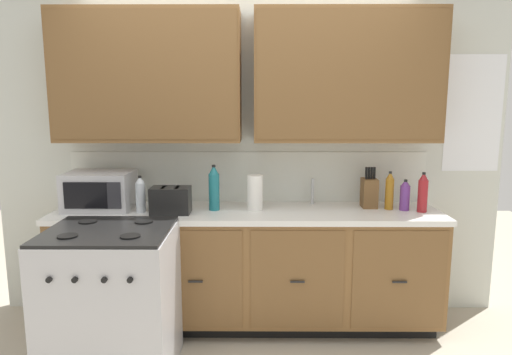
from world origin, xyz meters
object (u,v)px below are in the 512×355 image
object	(u,v)px
toaster	(171,200)
bottle_teal	(214,188)
bottle_clear	(140,194)
bottle_amber	(390,191)
knife_block	(369,192)
paper_towel_roll	(255,193)
bottle_red	(423,193)
stove_range	(112,302)
bottle_violet	(405,195)
microwave	(100,190)

from	to	relation	value
toaster	bottle_teal	distance (m)	0.33
bottle_clear	bottle_amber	bearing A→B (deg)	2.97
knife_block	paper_towel_roll	xyz separation A→B (m)	(-0.86, -0.09, 0.01)
paper_towel_roll	knife_block	bearing A→B (deg)	5.75
knife_block	bottle_teal	bearing A→B (deg)	-175.30
paper_towel_roll	bottle_amber	distance (m)	1.00
bottle_clear	bottle_red	bearing A→B (deg)	0.39
paper_towel_roll	bottle_teal	size ratio (longest dim) A/B	0.77
stove_range	bottle_violet	distance (m)	2.16
paper_towel_roll	bottle_violet	xyz separation A→B (m)	(1.11, -0.01, -0.02)
bottle_clear	stove_range	bearing A→B (deg)	-95.90
toaster	bottle_red	bearing A→B (deg)	1.55
bottle_amber	bottle_red	bearing A→B (deg)	-20.40
stove_range	bottle_clear	distance (m)	0.81
bottle_amber	bottle_clear	bearing A→B (deg)	-177.03
microwave	bottle_red	bearing A→B (deg)	-1.92
bottle_clear	bottle_teal	bearing A→B (deg)	6.61
microwave	bottle_violet	world-z (taller)	microwave
paper_towel_roll	bottle_clear	distance (m)	0.83
stove_range	paper_towel_roll	world-z (taller)	paper_towel_roll
stove_range	bottle_amber	world-z (taller)	bottle_amber
toaster	bottle_red	world-z (taller)	bottle_red
stove_range	bottle_violet	xyz separation A→B (m)	(1.99, 0.63, 0.55)
bottle_red	toaster	bearing A→B (deg)	-178.45
stove_range	bottle_amber	distance (m)	2.08
stove_range	toaster	world-z (taller)	toaster
knife_block	bottle_amber	distance (m)	0.15
bottle_red	paper_towel_roll	bearing A→B (deg)	177.35
microwave	toaster	distance (m)	0.57
bottle_amber	bottle_violet	xyz separation A→B (m)	(0.11, -0.03, -0.03)
stove_range	bottle_red	world-z (taller)	bottle_red
knife_block	bottle_clear	bearing A→B (deg)	-174.70
microwave	bottle_amber	bearing A→B (deg)	0.04
bottle_amber	microwave	bearing A→B (deg)	-179.96
stove_range	microwave	size ratio (longest dim) A/B	1.98
paper_towel_roll	bottle_red	world-z (taller)	bottle_red
paper_towel_roll	microwave	bearing A→B (deg)	178.85
toaster	bottle_red	xyz separation A→B (m)	(1.82, 0.05, 0.05)
microwave	paper_towel_roll	distance (m)	1.16
paper_towel_roll	bottle_amber	bearing A→B (deg)	1.42
microwave	bottle_teal	xyz separation A→B (m)	(0.86, -0.03, 0.02)
bottle_amber	bottle_teal	bearing A→B (deg)	-178.51
toaster	bottle_teal	bearing A→B (deg)	17.66
stove_range	bottle_clear	bearing A→B (deg)	84.10
bottle_amber	bottle_red	xyz separation A→B (m)	(0.22, -0.08, 0.00)
bottle_red	bottle_violet	bearing A→B (deg)	155.89
stove_range	bottle_teal	distance (m)	1.05
stove_range	toaster	distance (m)	0.81
bottle_violet	bottle_amber	bearing A→B (deg)	163.76
bottle_teal	microwave	bearing A→B (deg)	177.85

